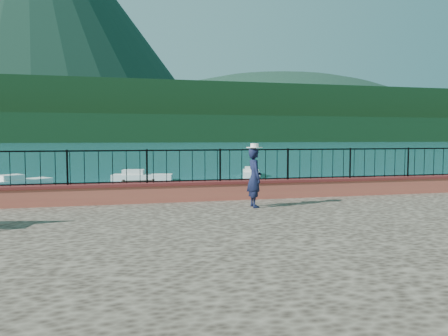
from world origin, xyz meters
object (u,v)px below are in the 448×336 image
boat_4 (142,175)px  boat_5 (251,171)px  person (254,178)px  boat_1 (260,192)px  boat_3 (19,180)px

boat_4 → boat_5: size_ratio=1.05×
person → boat_4: person is taller
boat_1 → boat_5: same height
boat_1 → boat_5: bearing=98.8°
boat_4 → person: bearing=-73.0°
boat_3 → boat_5: (16.70, 3.60, 0.00)m
boat_1 → boat_4: 12.97m
person → boat_3: bearing=27.4°
boat_3 → boat_4: 8.17m
boat_3 → boat_5: 17.08m
boat_3 → boat_5: bearing=-29.1°
boat_5 → boat_4: bearing=116.2°
boat_1 → boat_3: size_ratio=0.98×
boat_3 → boat_5: same height
boat_4 → boat_5: same height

